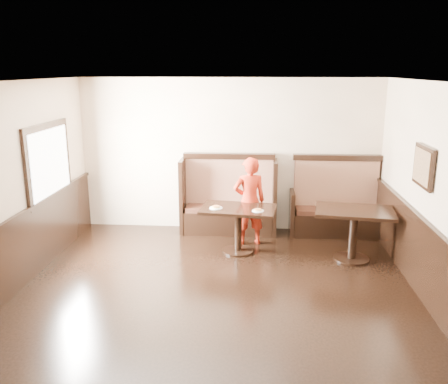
# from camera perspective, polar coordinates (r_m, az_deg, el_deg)

# --- Properties ---
(ground) EXTENTS (7.00, 7.00, 0.00)m
(ground) POSITION_cam_1_polar(r_m,az_deg,el_deg) (5.92, -1.57, -15.31)
(ground) COLOR black
(ground) RESTS_ON ground
(room_shell) EXTENTS (7.00, 7.00, 7.00)m
(room_shell) POSITION_cam_1_polar(r_m,az_deg,el_deg) (5.90, -4.25, -8.16)
(room_shell) COLOR beige
(room_shell) RESTS_ON ground
(booth_main) EXTENTS (1.75, 0.72, 1.45)m
(booth_main) POSITION_cam_1_polar(r_m,az_deg,el_deg) (8.75, 0.56, -1.43)
(booth_main) COLOR black
(booth_main) RESTS_ON ground
(booth_neighbor) EXTENTS (1.65, 0.72, 1.45)m
(booth_neighbor) POSITION_cam_1_polar(r_m,az_deg,el_deg) (8.86, 13.24, -1.94)
(booth_neighbor) COLOR black
(booth_neighbor) RESTS_ON ground
(table_main) EXTENTS (1.27, 0.88, 0.76)m
(table_main) POSITION_cam_1_polar(r_m,az_deg,el_deg) (7.75, 1.73, -3.16)
(table_main) COLOR black
(table_main) RESTS_ON ground
(table_neighbor) EXTENTS (1.29, 0.94, 0.83)m
(table_neighbor) POSITION_cam_1_polar(r_m,az_deg,el_deg) (7.69, 15.35, -3.56)
(table_neighbor) COLOR black
(table_neighbor) RESTS_ON ground
(child) EXTENTS (0.63, 0.49, 1.52)m
(child) POSITION_cam_1_polar(r_m,az_deg,el_deg) (8.07, 3.08, -1.12)
(child) COLOR #B12712
(child) RESTS_ON ground
(pizza_plate_left) EXTENTS (0.21, 0.21, 0.04)m
(pizza_plate_left) POSITION_cam_1_polar(r_m,az_deg,el_deg) (7.66, -0.98, -1.86)
(pizza_plate_left) COLOR white
(pizza_plate_left) RESTS_ON table_main
(pizza_plate_right) EXTENTS (0.19, 0.19, 0.04)m
(pizza_plate_right) POSITION_cam_1_polar(r_m,az_deg,el_deg) (7.53, 4.11, -2.21)
(pizza_plate_right) COLOR white
(pizza_plate_right) RESTS_ON table_main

